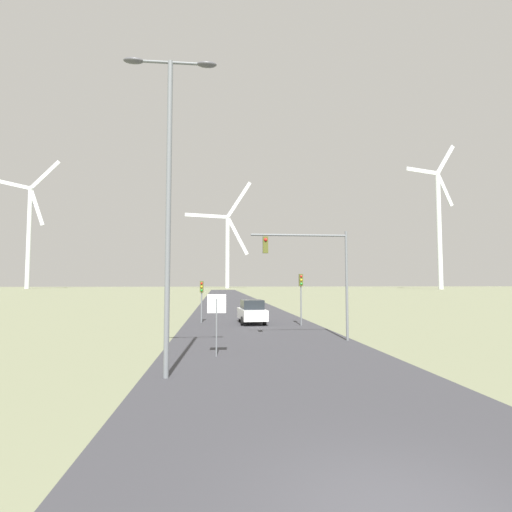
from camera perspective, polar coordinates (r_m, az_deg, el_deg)
The scene contains 10 objects.
road_surface at distance 53.54m, azimuth -2.89°, elevation -7.18°, with size 10.00×240.00×0.01m.
streetlamp at distance 14.25m, azimuth -12.35°, elevation 10.95°, with size 3.22×0.32×10.94m.
stop_sign_near at distance 17.42m, azimuth -5.65°, elevation -8.08°, with size 0.81×0.07×2.65m.
traffic_light_post_near_left at distance 31.82m, azimuth -7.77°, elevation -5.14°, with size 0.28×0.34×3.27m.
traffic_light_post_near_right at distance 29.76m, azimuth 6.45°, elevation -4.51°, with size 0.28×0.34×3.79m.
traffic_light_mast_overhead at distance 22.08m, azimuth 8.12°, elevation -0.68°, with size 5.38×0.35×6.00m.
car_approaching at distance 30.95m, azimuth -0.58°, elevation -7.97°, with size 2.09×4.22×1.83m.
wind_turbine_far_left at distance 233.90m, azimuth -29.66°, elevation 3.59°, with size 33.32×3.35×66.69m.
wind_turbine_left at distance 216.96m, azimuth -4.09°, elevation 2.01°, with size 36.06×2.60×58.69m.
wind_turbine_center at distance 205.84m, azimuth 24.66°, elevation 4.71°, with size 26.60×5.03×69.01m.
Camera 1 is at (-2.50, -5.38, 3.17)m, focal length 28.00 mm.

